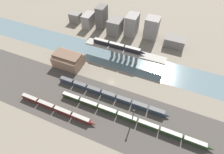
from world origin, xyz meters
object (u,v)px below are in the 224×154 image
object	(u,v)px
train_yard_far	(110,96)
signal_tower	(133,116)
train_on_bridge	(118,46)
train_yard_near	(56,109)
train_yard_mid	(129,118)
warehouse_building	(68,60)

from	to	relation	value
train_yard_far	signal_tower	xyz separation A→B (m)	(19.82, -11.86, 4.89)
train_on_bridge	train_yard_near	world-z (taller)	train_on_bridge
train_yard_near	train_yard_far	distance (m)	36.16
train_yard_mid	signal_tower	size ratio (longest dim) A/B	7.22
train_on_bridge	signal_tower	bearing A→B (deg)	-59.93
train_yard_mid	train_yard_far	distance (m)	20.86
train_on_bridge	train_yard_mid	distance (m)	58.87
train_on_bridge	train_yard_far	size ratio (longest dim) A/B	0.55
train_yard_mid	warehouse_building	xyz separation A→B (m)	(-61.46, 28.29, 3.25)
train_yard_far	warehouse_building	world-z (taller)	warehouse_building
train_yard_near	warehouse_building	size ratio (longest dim) A/B	2.53
warehouse_building	train_on_bridge	bearing A→B (deg)	33.67
train_yard_mid	signal_tower	xyz separation A→B (m)	(2.24, -0.63, 4.98)
train_yard_far	train_on_bridge	bearing A→B (deg)	104.15
train_on_bridge	warehouse_building	size ratio (longest dim) A/B	2.00
train_yard_near	train_yard_mid	distance (m)	46.99
train_yard_mid	train_yard_far	bearing A→B (deg)	147.45
train_on_bridge	train_yard_near	size ratio (longest dim) A/B	0.79
train_yard_mid	train_yard_far	world-z (taller)	train_yard_far
train_on_bridge	train_yard_mid	xyz separation A→B (m)	(27.58, -50.86, -10.86)
warehouse_building	signal_tower	size ratio (longest dim) A/B	1.63
train_yard_far	signal_tower	distance (m)	23.61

